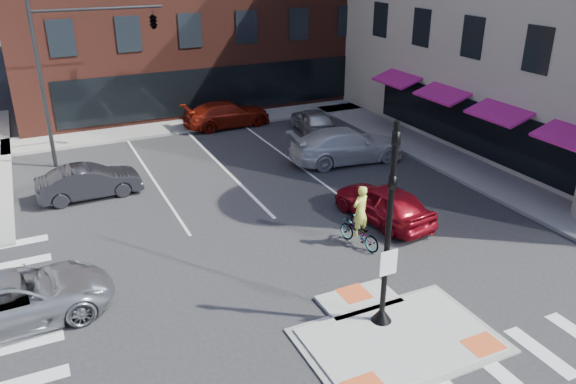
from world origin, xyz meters
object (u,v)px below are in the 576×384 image
red_sedan (384,203)px  cyclist (359,226)px  bg_car_red (227,114)px  white_pickup (347,145)px  bg_car_silver (313,120)px  silver_suv (15,299)px  bg_car_dark (89,182)px

red_sedan → cyclist: 2.36m
bg_car_red → cyclist: (-0.68, -16.16, 0.03)m
white_pickup → cyclist: (-4.13, -7.86, -0.05)m
white_pickup → bg_car_silver: (0.69, 5.01, -0.12)m
silver_suv → cyclist: 11.38m
bg_car_dark → bg_car_red: bg_car_red is taller
bg_car_red → cyclist: bearing=175.5°
bg_car_dark → bg_car_silver: 13.73m
silver_suv → red_sedan: 13.37m
red_sedan → bg_car_red: red_sedan is taller
bg_car_silver → cyclist: cyclist is taller
white_pickup → bg_car_red: 8.99m
bg_car_dark → bg_car_silver: bg_car_silver is taller
silver_suv → bg_car_red: size_ratio=1.04×
red_sedan → white_pickup: (2.17, 6.53, 0.08)m
bg_car_dark → silver_suv: bearing=157.5°
silver_suv → red_sedan: bearing=-89.6°
silver_suv → bg_car_silver: (16.19, 12.54, -0.04)m
cyclist → silver_suv: bearing=-15.8°
bg_car_dark → cyclist: (8.27, -8.71, 0.08)m
white_pickup → bg_car_dark: size_ratio=1.34×
red_sedan → bg_car_red: 14.89m
bg_car_dark → bg_car_red: size_ratio=0.82×
bg_car_dark → bg_car_silver: bearing=-74.5°
bg_car_silver → cyclist: bearing=78.1°
bg_car_dark → bg_car_silver: size_ratio=1.02×
bg_car_red → cyclist: 16.18m
bg_car_silver → bg_car_red: bearing=-29.9°
bg_car_dark → white_pickup: bearing=-96.1°
red_sedan → cyclist: cyclist is taller
bg_car_silver → white_pickup: bearing=90.8°
red_sedan → cyclist: (-1.95, -1.33, 0.02)m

